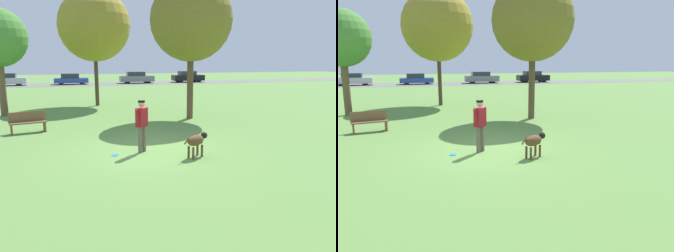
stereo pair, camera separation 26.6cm
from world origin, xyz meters
TOP-DOWN VIEW (x-y plane):
  - ground_plane at (0.00, 0.00)m, footprint 120.00×120.00m
  - far_road_strip at (0.00, 30.94)m, footprint 120.00×6.00m
  - person at (-0.23, -0.12)m, footprint 0.54×0.51m
  - dog at (1.21, -1.14)m, footprint 0.94×0.62m
  - frisbee at (-1.12, -0.26)m, footprint 0.21×0.21m
  - tree_near_right at (3.38, 5.20)m, footprint 3.92×3.92m
  - tree_mid_center at (-0.62, 11.34)m, footprint 4.41×4.41m
  - tree_near_left at (-5.64, 8.73)m, footprint 2.93×2.93m
  - parked_car_silver at (-9.00, 31.12)m, footprint 4.17×1.84m
  - parked_car_blue at (-2.02, 31.06)m, footprint 3.94×1.83m
  - parked_car_grey at (5.93, 30.91)m, footprint 4.26×1.98m
  - parked_car_black at (12.79, 30.91)m, footprint 4.15×1.92m
  - park_bench at (-4.01, 4.00)m, footprint 1.46×0.71m

SIDE VIEW (x-z plane):
  - ground_plane at x=0.00m, z-range 0.00..0.00m
  - far_road_strip at x=0.00m, z-range 0.00..0.01m
  - frisbee at x=-1.12m, z-range 0.00..0.02m
  - park_bench at x=-4.01m, z-range 0.03..0.87m
  - dog at x=1.21m, z-range 0.14..0.86m
  - parked_car_blue at x=-2.02m, z-range -0.02..1.28m
  - parked_car_silver at x=-9.00m, z-range -0.01..1.39m
  - parked_car_grey at x=5.93m, z-range -0.01..1.42m
  - parked_car_black at x=12.79m, z-range -0.01..1.44m
  - person at x=-0.23m, z-range 0.14..1.80m
  - tree_near_left at x=-5.64m, z-range 1.22..6.66m
  - tree_near_right at x=3.38m, z-range 1.37..8.07m
  - tree_mid_center at x=-0.62m, z-range 1.37..8.54m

